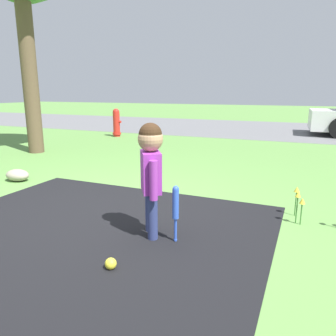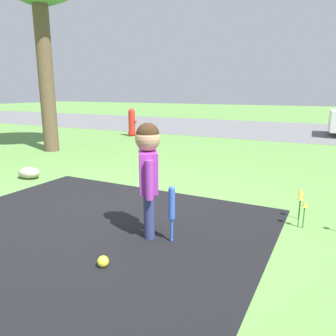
# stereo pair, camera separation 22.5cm
# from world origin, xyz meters

# --- Properties ---
(ground_plane) EXTENTS (60.00, 60.00, 0.00)m
(ground_plane) POSITION_xyz_m (0.00, 0.00, 0.00)
(ground_plane) COLOR #5B8C42
(street_strip) EXTENTS (40.00, 6.00, 0.01)m
(street_strip) POSITION_xyz_m (0.00, 9.43, 0.00)
(street_strip) COLOR slate
(street_strip) RESTS_ON ground
(child) EXTENTS (0.30, 0.38, 1.08)m
(child) POSITION_xyz_m (0.83, -0.30, 0.70)
(child) COLOR navy
(child) RESTS_ON ground
(baseball_bat) EXTENTS (0.06, 0.06, 0.54)m
(baseball_bat) POSITION_xyz_m (1.10, -0.34, 0.35)
(baseball_bat) COLOR blue
(baseball_bat) RESTS_ON ground
(sports_ball) EXTENTS (0.09, 0.09, 0.09)m
(sports_ball) POSITION_xyz_m (0.82, -0.99, 0.05)
(sports_ball) COLOR yellow
(sports_ball) RESTS_ON ground
(fire_hydrant) EXTENTS (0.28, 0.25, 0.84)m
(fire_hydrant) POSITION_xyz_m (-3.24, 5.57, 0.41)
(fire_hydrant) COLOR red
(fire_hydrant) RESTS_ON ground
(flower_bed) EXTENTS (0.68, 0.30, 0.36)m
(flower_bed) POSITION_xyz_m (2.36, 0.60, 0.27)
(flower_bed) COLOR #38702D
(flower_bed) RESTS_ON ground
(edging_rock) EXTENTS (0.39, 0.27, 0.18)m
(edging_rock) POSITION_xyz_m (-1.93, 0.63, 0.09)
(edging_rock) COLOR #9E937F
(edging_rock) RESTS_ON ground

